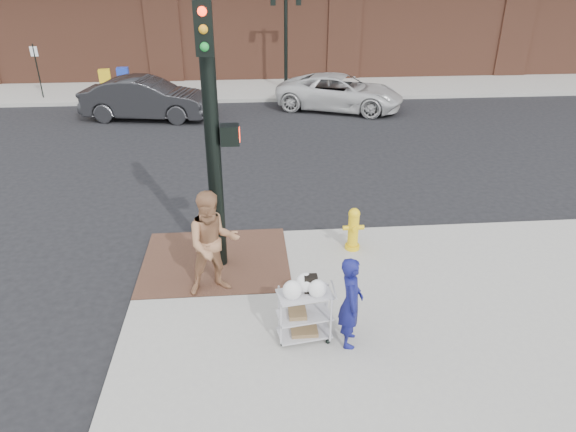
{
  "coord_description": "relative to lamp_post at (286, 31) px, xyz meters",
  "views": [
    {
      "loc": [
        0.07,
        -7.72,
        5.35
      ],
      "look_at": [
        0.77,
        0.51,
        1.25
      ],
      "focal_mm": 32.0,
      "sensor_mm": 36.0,
      "label": 1
    }
  ],
  "objects": [
    {
      "name": "ground",
      "position": [
        -2.0,
        -16.0,
        -2.62
      ],
      "size": [
        220.0,
        220.0,
        0.0
      ],
      "primitive_type": "plane",
      "color": "black",
      "rests_on": "ground"
    },
    {
      "name": "sidewalk_far",
      "position": [
        10.5,
        16.0,
        -2.54
      ],
      "size": [
        65.0,
        36.0,
        0.15
      ],
      "primitive_type": "cube",
      "color": "#98948F",
      "rests_on": "ground"
    },
    {
      "name": "brick_curb_ramp",
      "position": [
        -2.6,
        -15.1,
        -2.46
      ],
      "size": [
        2.8,
        2.4,
        0.01
      ],
      "primitive_type": "cube",
      "color": "#4A2E22",
      "rests_on": "sidewalk_near"
    },
    {
      "name": "lamp_post",
      "position": [
        0.0,
        0.0,
        0.0
      ],
      "size": [
        1.32,
        0.22,
        4.0
      ],
      "color": "black",
      "rests_on": "sidewalk_far"
    },
    {
      "name": "parking_sign",
      "position": [
        -10.5,
        -1.0,
        -1.37
      ],
      "size": [
        0.05,
        0.05,
        2.2
      ],
      "primitive_type": "cylinder",
      "color": "black",
      "rests_on": "sidewalk_far"
    },
    {
      "name": "traffic_signal_pole",
      "position": [
        -2.48,
        -15.23,
        0.21
      ],
      "size": [
        0.61,
        0.51,
        5.0
      ],
      "color": "black",
      "rests_on": "sidewalk_near"
    },
    {
      "name": "woman_blue",
      "position": [
        -0.49,
        -17.66,
        -1.74
      ],
      "size": [
        0.43,
        0.58,
        1.47
      ],
      "primitive_type": "imported",
      "rotation": [
        0.0,
        0.0,
        1.41
      ],
      "color": "#111459",
      "rests_on": "sidewalk_near"
    },
    {
      "name": "pedestrian_tan",
      "position": [
        -2.55,
        -16.1,
        -1.53
      ],
      "size": [
        1.05,
        0.91,
        1.88
      ],
      "primitive_type": "imported",
      "rotation": [
        0.0,
        0.0,
        0.24
      ],
      "color": "#9B6B49",
      "rests_on": "sidewalk_near"
    },
    {
      "name": "sedan_dark",
      "position": [
        -5.6,
        -4.21,
        -1.85
      ],
      "size": [
        4.88,
        2.37,
        1.54
      ],
      "primitive_type": "imported",
      "rotation": [
        0.0,
        0.0,
        1.41
      ],
      "color": "black",
      "rests_on": "ground"
    },
    {
      "name": "minivan_white",
      "position": [
        1.88,
        -3.49,
        -1.93
      ],
      "size": [
        5.46,
        3.99,
        1.38
      ],
      "primitive_type": "imported",
      "rotation": [
        0.0,
        0.0,
        1.18
      ],
      "color": "silver",
      "rests_on": "ground"
    },
    {
      "name": "utility_cart",
      "position": [
        -1.15,
        -17.51,
        -1.97
      ],
      "size": [
        0.85,
        0.56,
        1.1
      ],
      "color": "#ADACB1",
      "rests_on": "sidewalk_near"
    },
    {
      "name": "fire_hydrant",
      "position": [
        0.13,
        -14.86,
        -2.01
      ],
      "size": [
        0.42,
        0.29,
        0.89
      ],
      "color": "yellow",
      "rests_on": "sidewalk_near"
    },
    {
      "name": "newsbox_yellow",
      "position": [
        -7.82,
        -0.97,
        -1.91
      ],
      "size": [
        0.55,
        0.52,
        1.13
      ],
      "primitive_type": "cube",
      "rotation": [
        0.0,
        0.0,
        0.21
      ],
      "color": "yellow",
      "rests_on": "sidewalk_far"
    },
    {
      "name": "newsbox_blue",
      "position": [
        -7.12,
        -0.62,
        -1.9
      ],
      "size": [
        0.51,
        0.47,
        1.13
      ],
      "primitive_type": "cube",
      "rotation": [
        0.0,
        0.0,
        0.09
      ],
      "color": "#1C39B9",
      "rests_on": "sidewalk_far"
    }
  ]
}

